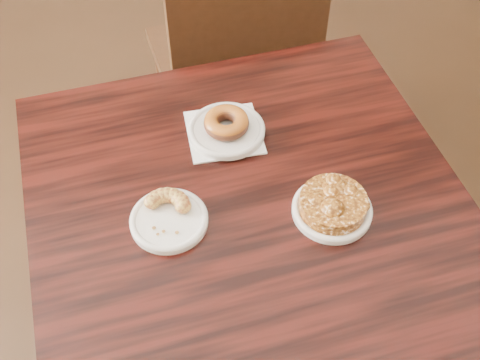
{
  "coord_description": "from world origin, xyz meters",
  "views": [
    {
      "loc": [
        -0.08,
        -0.73,
        1.65
      ],
      "look_at": [
        -0.08,
        -0.03,
        0.8
      ],
      "focal_mm": 45.0,
      "sensor_mm": 36.0,
      "label": 1
    }
  ],
  "objects_px": {
    "glazed_donut": "(226,123)",
    "apple_fritter": "(334,201)",
    "chair_far": "(229,60)",
    "cruller_fragment": "(168,214)",
    "cafe_table": "(246,296)"
  },
  "relations": [
    {
      "from": "glazed_donut",
      "to": "apple_fritter",
      "type": "distance_m",
      "value": 0.28
    },
    {
      "from": "chair_far",
      "to": "apple_fritter",
      "type": "bearing_deg",
      "value": 86.04
    },
    {
      "from": "glazed_donut",
      "to": "apple_fritter",
      "type": "xyz_separation_m",
      "value": [
        0.2,
        -0.2,
        0.0
      ]
    },
    {
      "from": "glazed_donut",
      "to": "cafe_table",
      "type": "bearing_deg",
      "value": -76.12
    },
    {
      "from": "chair_far",
      "to": "cafe_table",
      "type": "bearing_deg",
      "value": 75.54
    },
    {
      "from": "chair_far",
      "to": "glazed_donut",
      "type": "distance_m",
      "value": 0.69
    },
    {
      "from": "glazed_donut",
      "to": "cruller_fragment",
      "type": "relative_size",
      "value": 0.91
    },
    {
      "from": "glazed_donut",
      "to": "cruller_fragment",
      "type": "xyz_separation_m",
      "value": [
        -0.1,
        -0.23,
        -0.01
      ]
    },
    {
      "from": "chair_far",
      "to": "apple_fritter",
      "type": "relative_size",
      "value": 5.37
    },
    {
      "from": "cafe_table",
      "to": "glazed_donut",
      "type": "bearing_deg",
      "value": 87.67
    },
    {
      "from": "cafe_table",
      "to": "glazed_donut",
      "type": "relative_size",
      "value": 8.74
    },
    {
      "from": "chair_far",
      "to": "cruller_fragment",
      "type": "height_order",
      "value": "chair_far"
    },
    {
      "from": "glazed_donut",
      "to": "apple_fritter",
      "type": "height_order",
      "value": "apple_fritter"
    },
    {
      "from": "glazed_donut",
      "to": "chair_far",
      "type": "bearing_deg",
      "value": 90.49
    },
    {
      "from": "cafe_table",
      "to": "chair_far",
      "type": "relative_size",
      "value": 0.91
    }
  ]
}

